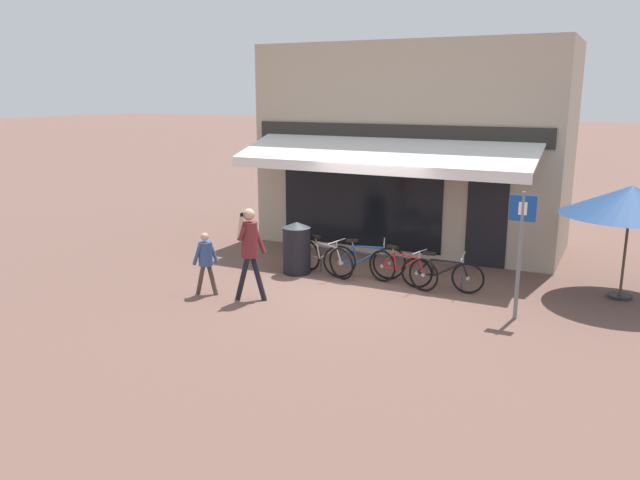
{
  "coord_description": "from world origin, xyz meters",
  "views": [
    {
      "loc": [
        4.85,
        -10.9,
        3.86
      ],
      "look_at": [
        -0.4,
        -0.34,
        1.05
      ],
      "focal_mm": 35.0,
      "sensor_mm": 36.0,
      "label": 1
    }
  ],
  "objects_px": {
    "pedestrian_adult": "(250,243)",
    "parking_sign": "(520,242)",
    "cafe_parasol": "(631,201)",
    "bicycle_silver": "(324,258)",
    "bicycle_blue": "(364,261)",
    "bicycle_red": "(402,269)",
    "bicycle_black": "(442,274)",
    "pedestrian_child": "(205,257)",
    "litter_bin": "(297,248)"
  },
  "relations": [
    {
      "from": "pedestrian_adult",
      "to": "litter_bin",
      "type": "distance_m",
      "value": 2.06
    },
    {
      "from": "litter_bin",
      "to": "parking_sign",
      "type": "distance_m",
      "value": 4.88
    },
    {
      "from": "bicycle_silver",
      "to": "pedestrian_child",
      "type": "distance_m",
      "value": 2.7
    },
    {
      "from": "pedestrian_adult",
      "to": "cafe_parasol",
      "type": "relative_size",
      "value": 0.71
    },
    {
      "from": "bicycle_silver",
      "to": "cafe_parasol",
      "type": "relative_size",
      "value": 0.65
    },
    {
      "from": "bicycle_red",
      "to": "cafe_parasol",
      "type": "bearing_deg",
      "value": 30.34
    },
    {
      "from": "bicycle_red",
      "to": "parking_sign",
      "type": "height_order",
      "value": "parking_sign"
    },
    {
      "from": "pedestrian_adult",
      "to": "parking_sign",
      "type": "bearing_deg",
      "value": -166.56
    },
    {
      "from": "bicycle_blue",
      "to": "litter_bin",
      "type": "distance_m",
      "value": 1.51
    },
    {
      "from": "bicycle_blue",
      "to": "litter_bin",
      "type": "xyz_separation_m",
      "value": [
        -1.47,
        -0.27,
        0.19
      ]
    },
    {
      "from": "bicycle_red",
      "to": "bicycle_black",
      "type": "xyz_separation_m",
      "value": [
        0.81,
        0.04,
        -0.01
      ]
    },
    {
      "from": "bicycle_silver",
      "to": "cafe_parasol",
      "type": "xyz_separation_m",
      "value": [
        5.78,
        1.13,
        1.51
      ]
    },
    {
      "from": "bicycle_red",
      "to": "parking_sign",
      "type": "distance_m",
      "value": 2.74
    },
    {
      "from": "bicycle_silver",
      "to": "pedestrian_child",
      "type": "bearing_deg",
      "value": -104.05
    },
    {
      "from": "pedestrian_child",
      "to": "bicycle_black",
      "type": "bearing_deg",
      "value": -143.79
    },
    {
      "from": "bicycle_blue",
      "to": "bicycle_black",
      "type": "height_order",
      "value": "bicycle_blue"
    },
    {
      "from": "bicycle_silver",
      "to": "pedestrian_child",
      "type": "relative_size",
      "value": 1.31
    },
    {
      "from": "bicycle_blue",
      "to": "bicycle_black",
      "type": "xyz_separation_m",
      "value": [
        1.71,
        -0.11,
        -0.03
      ]
    },
    {
      "from": "bicycle_red",
      "to": "parking_sign",
      "type": "bearing_deg",
      "value": -6.34
    },
    {
      "from": "bicycle_black",
      "to": "parking_sign",
      "type": "height_order",
      "value": "parking_sign"
    },
    {
      "from": "bicycle_blue",
      "to": "pedestrian_child",
      "type": "height_order",
      "value": "pedestrian_child"
    },
    {
      "from": "bicycle_silver",
      "to": "cafe_parasol",
      "type": "height_order",
      "value": "cafe_parasol"
    },
    {
      "from": "bicycle_silver",
      "to": "bicycle_red",
      "type": "relative_size",
      "value": 1.0
    },
    {
      "from": "pedestrian_adult",
      "to": "bicycle_blue",
      "type": "bearing_deg",
      "value": -122.7
    },
    {
      "from": "bicycle_blue",
      "to": "pedestrian_adult",
      "type": "bearing_deg",
      "value": -140.74
    },
    {
      "from": "bicycle_red",
      "to": "bicycle_black",
      "type": "bearing_deg",
      "value": 16.92
    },
    {
      "from": "bicycle_blue",
      "to": "pedestrian_child",
      "type": "distance_m",
      "value": 3.34
    },
    {
      "from": "pedestrian_child",
      "to": "parking_sign",
      "type": "distance_m",
      "value": 5.81
    },
    {
      "from": "bicycle_red",
      "to": "parking_sign",
      "type": "xyz_separation_m",
      "value": [
        2.39,
        -0.89,
        1.01
      ]
    },
    {
      "from": "bicycle_silver",
      "to": "pedestrian_child",
      "type": "xyz_separation_m",
      "value": [
        -1.46,
        -2.23,
        0.37
      ]
    },
    {
      "from": "bicycle_black",
      "to": "pedestrian_adult",
      "type": "distance_m",
      "value": 3.84
    },
    {
      "from": "pedestrian_adult",
      "to": "litter_bin",
      "type": "height_order",
      "value": "pedestrian_adult"
    },
    {
      "from": "bicycle_red",
      "to": "litter_bin",
      "type": "xyz_separation_m",
      "value": [
        -2.37,
        -0.12,
        0.21
      ]
    },
    {
      "from": "bicycle_blue",
      "to": "parking_sign",
      "type": "xyz_separation_m",
      "value": [
        3.29,
        -1.04,
        1.0
      ]
    },
    {
      "from": "bicycle_silver",
      "to": "bicycle_blue",
      "type": "bearing_deg",
      "value": 26.96
    },
    {
      "from": "bicycle_blue",
      "to": "pedestrian_adult",
      "type": "distance_m",
      "value": 2.75
    },
    {
      "from": "bicycle_red",
      "to": "bicycle_blue",
      "type": "bearing_deg",
      "value": -175.51
    },
    {
      "from": "bicycle_silver",
      "to": "parking_sign",
      "type": "distance_m",
      "value": 4.38
    },
    {
      "from": "bicycle_silver",
      "to": "bicycle_red",
      "type": "distance_m",
      "value": 1.78
    },
    {
      "from": "bicycle_blue",
      "to": "cafe_parasol",
      "type": "distance_m",
      "value": 5.23
    },
    {
      "from": "bicycle_red",
      "to": "litter_bin",
      "type": "relative_size",
      "value": 1.43
    },
    {
      "from": "bicycle_red",
      "to": "pedestrian_child",
      "type": "distance_m",
      "value": 3.94
    },
    {
      "from": "bicycle_black",
      "to": "parking_sign",
      "type": "relative_size",
      "value": 0.74
    },
    {
      "from": "bicycle_red",
      "to": "cafe_parasol",
      "type": "distance_m",
      "value": 4.44
    },
    {
      "from": "parking_sign",
      "to": "cafe_parasol",
      "type": "height_order",
      "value": "parking_sign"
    },
    {
      "from": "parking_sign",
      "to": "cafe_parasol",
      "type": "distance_m",
      "value": 2.66
    },
    {
      "from": "bicycle_blue",
      "to": "bicycle_black",
      "type": "distance_m",
      "value": 1.71
    },
    {
      "from": "bicycle_silver",
      "to": "bicycle_red",
      "type": "height_order",
      "value": "bicycle_silver"
    },
    {
      "from": "cafe_parasol",
      "to": "bicycle_black",
      "type": "bearing_deg",
      "value": -160.6
    },
    {
      "from": "bicycle_black",
      "to": "pedestrian_adult",
      "type": "relative_size",
      "value": 0.93
    }
  ]
}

